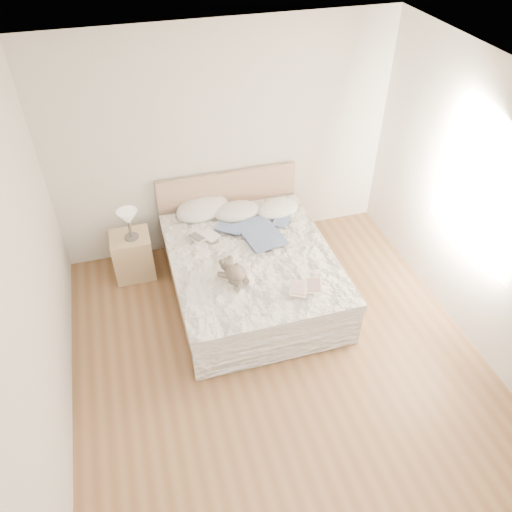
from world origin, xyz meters
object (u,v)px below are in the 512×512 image
table_lamp (128,219)px  childrens_book (306,287)px  teddy_bear (235,279)px  photo_book (203,237)px  bed (250,270)px  nightstand (133,255)px

table_lamp → childrens_book: bearing=-41.4°
table_lamp → teddy_bear: bearing=-49.7°
photo_book → childrens_book: bearing=-84.2°
bed → table_lamp: size_ratio=5.91×
bed → childrens_book: bearing=-64.4°
nightstand → childrens_book: 2.17m
bed → nightstand: bearing=151.7°
photo_book → bed: bearing=-67.5°
nightstand → childrens_book: size_ratio=1.63×
table_lamp → childrens_book: 2.11m
bed → photo_book: size_ratio=7.04×
nightstand → photo_book: (0.80, -0.34, 0.35)m
nightstand → table_lamp: table_lamp is taller
bed → nightstand: (-1.24, 0.67, -0.03)m
nightstand → photo_book: 0.93m
nightstand → table_lamp: bearing=-48.3°
table_lamp → childrens_book: size_ratio=1.06×
bed → photo_book: bearing=143.3°
nightstand → table_lamp: (0.03, -0.03, 0.54)m
bed → nightstand: 1.41m
bed → childrens_book: 0.90m
nightstand → teddy_bear: teddy_bear is taller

